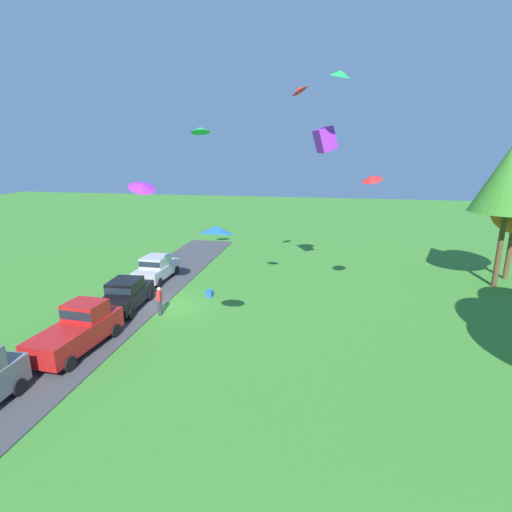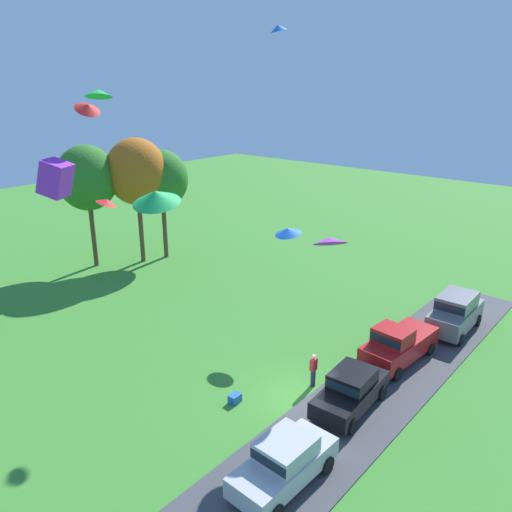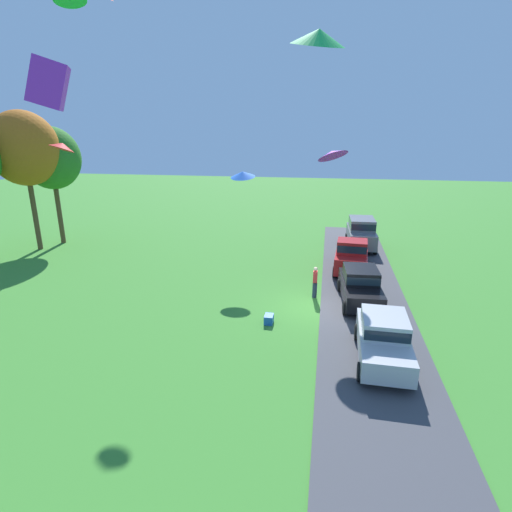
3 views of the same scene
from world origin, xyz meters
name	(u,v)px [view 1 (image 1 of 3)]	position (x,y,z in m)	size (l,w,h in m)	color
ground_plane	(166,307)	(0.00, 0.00, 0.00)	(120.00, 120.00, 0.00)	#3D842D
pavement_strip	(130,304)	(0.00, -2.36, 0.03)	(36.00, 4.40, 0.06)	#424247
car_sedan_near_entrance	(156,267)	(-4.59, -2.59, 1.04)	(4.44, 2.03, 1.84)	#B7B7BC
car_sedan_far_end	(126,293)	(0.86, -2.10, 1.04)	(4.51, 2.19, 1.84)	black
car_pickup_by_flagpole	(79,328)	(5.87, -1.90, 1.11)	(5.12, 2.33, 2.14)	red
person_watching_sky	(160,301)	(1.26, 0.20, 0.88)	(0.36, 0.24, 1.71)	#2D334C
tree_far_left	(511,177)	(-7.84, 21.40, 7.63)	(4.75, 4.75, 10.04)	brown
cooler_box	(209,294)	(-2.17, 2.15, 0.20)	(0.56, 0.40, 0.40)	blue
kite_delta_low_drifter	(372,178)	(-1.66, 11.91, 7.86)	(1.12, 1.12, 0.28)	red
kite_delta_mid_center	(217,230)	(5.24, 4.91, 6.03)	(1.51, 1.51, 0.35)	blue
kite_delta_near_flag	(142,186)	(1.31, -0.34, 7.48)	(1.48, 1.48, 0.27)	purple
kite_delta_high_left	(299,90)	(-4.88, 7.47, 12.96)	(1.04, 1.04, 0.25)	red
kite_delta_over_trees	(340,73)	(-2.78, 9.91, 13.45)	(1.24, 1.24, 0.33)	green
kite_box_high_right	(325,140)	(-5.75, 9.18, 10.00)	(1.05, 1.05, 1.47)	purple
kite_delta_topmost	(200,130)	(-7.38, 0.21, 10.76)	(1.42, 1.42, 0.38)	green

